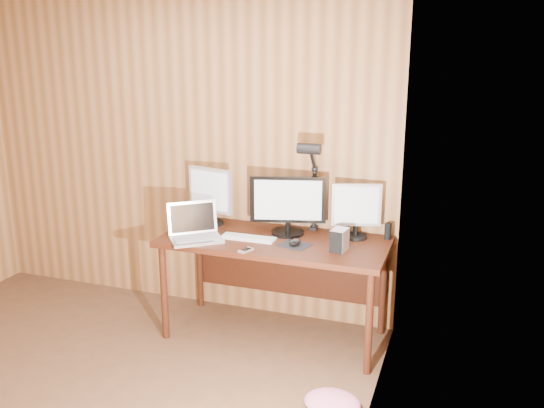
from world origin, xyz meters
The scene contains 13 objects.
desk centered at (0.93, 1.70, 0.63)m, with size 1.60×0.70×0.75m.
monitor_center centered at (0.98, 1.77, 0.97)m, with size 0.54×0.24×0.43m.
monitor_left centered at (0.36, 1.81, 0.99)m, with size 0.38×0.18×0.44m.
monitor_right centered at (1.46, 1.84, 0.96)m, with size 0.34×0.16×0.39m.
laptop centered at (0.39, 1.46, 0.81)m, with size 0.44×0.43×0.25m.
keyboard centered at (0.76, 1.57, 0.76)m, with size 0.39×0.12×0.02m.
mousepad centered at (1.11, 1.55, 0.75)m, with size 0.20×0.16×0.00m, color black.
mouse centered at (1.11, 1.55, 0.77)m, with size 0.07×0.12×0.04m, color black.
hard_drive centered at (1.41, 1.55, 0.82)m, with size 0.11×0.15×0.15m.
phone centered at (0.83, 1.33, 0.76)m, with size 0.09×0.12×0.02m.
speaker centered at (1.69, 1.89, 0.81)m, with size 0.05×0.05×0.12m, color black.
desk_lamp centered at (1.13, 1.85, 1.19)m, with size 0.16×0.23×0.71m.
fabric_pile centered at (1.55, 0.87, 0.05)m, with size 0.33×0.27×0.11m, color #D26586, non-canonical shape.
Camera 1 is at (2.18, -2.02, 2.06)m, focal length 38.00 mm.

